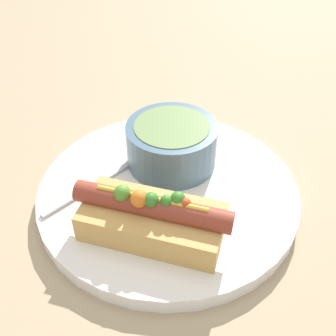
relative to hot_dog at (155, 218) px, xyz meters
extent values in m
plane|color=tan|center=(0.00, 0.07, -0.04)|extent=(4.00, 4.00, 0.00)
cylinder|color=white|center=(0.00, 0.07, -0.03)|extent=(0.30, 0.30, 0.02)
cube|color=tan|center=(0.00, 0.00, -0.01)|extent=(0.15, 0.08, 0.03)
cylinder|color=brown|center=(0.00, 0.00, 0.02)|extent=(0.16, 0.03, 0.02)
sphere|color=#387A28|center=(0.01, 0.00, 0.03)|extent=(0.01, 0.01, 0.01)
sphere|color=#518C2D|center=(-0.03, 0.00, 0.03)|extent=(0.02, 0.02, 0.02)
sphere|color=orange|center=(-0.01, 0.00, 0.03)|extent=(0.02, 0.02, 0.02)
sphere|color=#387A28|center=(0.00, 0.00, 0.03)|extent=(0.02, 0.02, 0.02)
sphere|color=#C63F1E|center=(0.03, 0.00, 0.03)|extent=(0.01, 0.01, 0.01)
sphere|color=#387A28|center=(0.02, 0.00, 0.03)|extent=(0.01, 0.01, 0.01)
cylinder|color=gold|center=(0.00, 0.00, 0.03)|extent=(0.11, 0.01, 0.01)
cylinder|color=slate|center=(-0.01, 0.12, 0.00)|extent=(0.11, 0.11, 0.05)
cylinder|color=#66844C|center=(-0.01, 0.12, 0.03)|extent=(0.09, 0.09, 0.01)
cube|color=#B7B7BC|center=(-0.09, 0.05, -0.02)|extent=(0.07, 0.11, 0.00)
ellipsoid|color=#B7B7BC|center=(-0.05, 0.12, -0.02)|extent=(0.05, 0.05, 0.01)
camera|label=1|loc=(0.07, -0.25, 0.29)|focal=42.00mm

